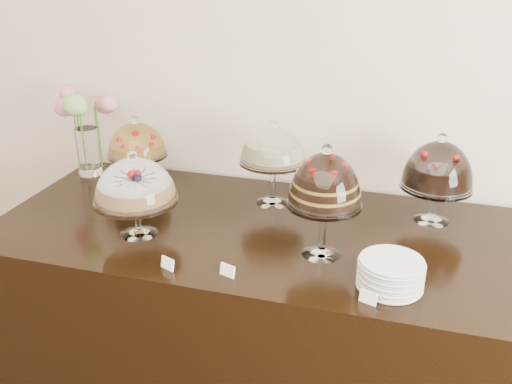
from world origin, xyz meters
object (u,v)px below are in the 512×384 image
(display_counter, at_px, (259,317))
(cake_stand_fruit_tart, at_px, (137,143))
(cake_stand_cheesecake, at_px, (273,149))
(cake_stand_dark_choco, at_px, (438,169))
(plate_stack, at_px, (391,274))
(flower_vase, at_px, (86,124))
(cake_stand_sugar_sponge, at_px, (135,184))
(cake_stand_choco_layer, at_px, (325,184))

(display_counter, height_order, cake_stand_fruit_tart, cake_stand_fruit_tart)
(cake_stand_cheesecake, distance_m, cake_stand_dark_choco, 0.69)
(cake_stand_fruit_tart, bearing_deg, display_counter, -19.97)
(cake_stand_fruit_tart, xyz_separation_m, plate_stack, (1.21, -0.55, -0.17))
(flower_vase, xyz_separation_m, plate_stack, (1.53, -0.64, -0.21))
(cake_stand_sugar_sponge, height_order, cake_stand_cheesecake, cake_stand_cheesecake)
(cake_stand_dark_choco, distance_m, flower_vase, 1.67)
(display_counter, relative_size, plate_stack, 10.08)
(flower_vase, relative_size, plate_stack, 2.05)
(plate_stack, bearing_deg, cake_stand_fruit_tart, 155.72)
(cake_stand_cheesecake, bearing_deg, cake_stand_sugar_sponge, -134.65)
(cake_stand_sugar_sponge, distance_m, cake_stand_dark_choco, 1.22)
(cake_stand_dark_choco, bearing_deg, cake_stand_choco_layer, -133.65)
(cake_stand_fruit_tart, bearing_deg, flower_vase, 163.77)
(cake_stand_sugar_sponge, height_order, cake_stand_choco_layer, cake_stand_choco_layer)
(plate_stack, bearing_deg, cake_stand_dark_choco, 77.07)
(cake_stand_choco_layer, relative_size, cake_stand_fruit_tart, 1.22)
(cake_stand_choco_layer, relative_size, cake_stand_cheesecake, 1.14)
(display_counter, xyz_separation_m, cake_stand_choco_layer, (0.29, -0.14, 0.73))
(cake_stand_sugar_sponge, relative_size, flower_vase, 0.79)
(cake_stand_dark_choco, bearing_deg, display_counter, -158.40)
(cake_stand_sugar_sponge, distance_m, cake_stand_cheesecake, 0.63)
(cake_stand_sugar_sponge, xyz_separation_m, cake_stand_cheesecake, (0.44, 0.44, 0.04))
(display_counter, height_order, cake_stand_choco_layer, cake_stand_choco_layer)
(flower_vase, bearing_deg, display_counter, -18.77)
(cake_stand_choco_layer, height_order, flower_vase, flower_vase)
(display_counter, height_order, plate_stack, plate_stack)
(display_counter, xyz_separation_m, plate_stack, (0.55, -0.31, 0.50))
(display_counter, height_order, flower_vase, flower_vase)
(cake_stand_fruit_tart, height_order, flower_vase, flower_vase)
(cake_stand_choco_layer, relative_size, cake_stand_dark_choco, 1.14)
(cake_stand_choco_layer, height_order, cake_stand_fruit_tart, cake_stand_choco_layer)
(cake_stand_cheesecake, relative_size, cake_stand_fruit_tart, 1.08)
(display_counter, height_order, cake_stand_dark_choco, cake_stand_dark_choco)
(cake_stand_sugar_sponge, xyz_separation_m, plate_stack, (1.00, -0.12, -0.16))
(flower_vase, distance_m, plate_stack, 1.67)
(cake_stand_choco_layer, height_order, plate_stack, cake_stand_choco_layer)
(cake_stand_sugar_sponge, relative_size, cake_stand_choco_layer, 0.81)
(cake_stand_choco_layer, bearing_deg, display_counter, 153.20)
(cake_stand_sugar_sponge, distance_m, cake_stand_choco_layer, 0.74)
(cake_stand_cheesecake, xyz_separation_m, plate_stack, (0.56, -0.56, -0.20))
(cake_stand_sugar_sponge, xyz_separation_m, flower_vase, (-0.53, 0.52, 0.05))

